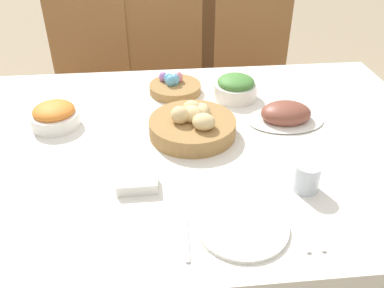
{
  "coord_description": "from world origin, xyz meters",
  "views": [
    {
      "loc": [
        -0.1,
        -1.13,
        1.49
      ],
      "look_at": [
        0.01,
        -0.09,
        0.8
      ],
      "focal_mm": 38.0,
      "sensor_mm": 36.0,
      "label": 1
    }
  ],
  "objects_px": {
    "fork": "(186,231)",
    "spoon": "(309,222)",
    "chair_far_left": "(90,90)",
    "knife": "(297,223)",
    "drinking_cup": "(306,177)",
    "sideboard": "(174,38)",
    "bread_basket": "(193,125)",
    "dinner_plate": "(242,226)",
    "chair_far_center": "(167,87)",
    "egg_basket": "(175,87)",
    "chair_far_right": "(254,83)",
    "ham_platter": "(286,115)",
    "carrot_bowl": "(55,116)",
    "butter_dish": "(137,183)",
    "green_salad_bowl": "(236,88)"
  },
  "relations": [
    {
      "from": "knife",
      "to": "carrot_bowl",
      "type": "bearing_deg",
      "value": 143.18
    },
    {
      "from": "chair_far_right",
      "to": "sideboard",
      "type": "height_order",
      "value": "chair_far_right"
    },
    {
      "from": "butter_dish",
      "to": "chair_far_left",
      "type": "bearing_deg",
      "value": 104.24
    },
    {
      "from": "drinking_cup",
      "to": "sideboard",
      "type": "bearing_deg",
      "value": 96.01
    },
    {
      "from": "dinner_plate",
      "to": "egg_basket",
      "type": "bearing_deg",
      "value": 98.73
    },
    {
      "from": "chair_far_right",
      "to": "bread_basket",
      "type": "height_order",
      "value": "chair_far_right"
    },
    {
      "from": "knife",
      "to": "drinking_cup",
      "type": "distance_m",
      "value": 0.15
    },
    {
      "from": "green_salad_bowl",
      "to": "dinner_plate",
      "type": "height_order",
      "value": "green_salad_bowl"
    },
    {
      "from": "bread_basket",
      "to": "chair_far_center",
      "type": "bearing_deg",
      "value": 93.31
    },
    {
      "from": "chair_far_center",
      "to": "dinner_plate",
      "type": "height_order",
      "value": "chair_far_center"
    },
    {
      "from": "chair_far_right",
      "to": "ham_platter",
      "type": "distance_m",
      "value": 0.86
    },
    {
      "from": "chair_far_left",
      "to": "spoon",
      "type": "xyz_separation_m",
      "value": [
        0.72,
        -1.32,
        0.24
      ]
    },
    {
      "from": "chair_far_right",
      "to": "egg_basket",
      "type": "xyz_separation_m",
      "value": [
        -0.47,
        -0.55,
        0.26
      ]
    },
    {
      "from": "butter_dish",
      "to": "drinking_cup",
      "type": "bearing_deg",
      "value": -6.07
    },
    {
      "from": "dinner_plate",
      "to": "drinking_cup",
      "type": "relative_size",
      "value": 2.82
    },
    {
      "from": "chair_far_center",
      "to": "butter_dish",
      "type": "xyz_separation_m",
      "value": [
        -0.13,
        -1.14,
        0.25
      ]
    },
    {
      "from": "sideboard",
      "to": "bread_basket",
      "type": "height_order",
      "value": "sideboard"
    },
    {
      "from": "dinner_plate",
      "to": "spoon",
      "type": "relative_size",
      "value": 1.18
    },
    {
      "from": "chair_far_center",
      "to": "green_salad_bowl",
      "type": "relative_size",
      "value": 5.87
    },
    {
      "from": "chair_far_center",
      "to": "ham_platter",
      "type": "xyz_separation_m",
      "value": [
        0.39,
        -0.82,
        0.26
      ]
    },
    {
      "from": "knife",
      "to": "drinking_cup",
      "type": "xyz_separation_m",
      "value": [
        0.06,
        0.13,
        0.04
      ]
    },
    {
      "from": "egg_basket",
      "to": "dinner_plate",
      "type": "xyz_separation_m",
      "value": [
        0.12,
        -0.77,
        -0.02
      ]
    },
    {
      "from": "carrot_bowl",
      "to": "dinner_plate",
      "type": "xyz_separation_m",
      "value": [
        0.55,
        -0.55,
        -0.03
      ]
    },
    {
      "from": "chair_far_left",
      "to": "knife",
      "type": "xyz_separation_m",
      "value": [
        0.69,
        -1.32,
        0.24
      ]
    },
    {
      "from": "ham_platter",
      "to": "knife",
      "type": "relative_size",
      "value": 1.39
    },
    {
      "from": "egg_basket",
      "to": "fork",
      "type": "xyz_separation_m",
      "value": [
        -0.02,
        -0.77,
        -0.02
      ]
    },
    {
      "from": "fork",
      "to": "spoon",
      "type": "relative_size",
      "value": 1.0
    },
    {
      "from": "chair_far_right",
      "to": "drinking_cup",
      "type": "relative_size",
      "value": 11.95
    },
    {
      "from": "ham_platter",
      "to": "spoon",
      "type": "xyz_separation_m",
      "value": [
        -0.09,
        -0.5,
        -0.02
      ]
    },
    {
      "from": "fork",
      "to": "knife",
      "type": "relative_size",
      "value": 1.0
    },
    {
      "from": "sideboard",
      "to": "chair_far_center",
      "type": "bearing_deg",
      "value": -95.65
    },
    {
      "from": "sideboard",
      "to": "knife",
      "type": "height_order",
      "value": "sideboard"
    },
    {
      "from": "bread_basket",
      "to": "chair_far_right",
      "type": "bearing_deg",
      "value": 63.61
    },
    {
      "from": "knife",
      "to": "spoon",
      "type": "height_order",
      "value": "same"
    },
    {
      "from": "ham_platter",
      "to": "egg_basket",
      "type": "bearing_deg",
      "value": 144.34
    },
    {
      "from": "bread_basket",
      "to": "spoon",
      "type": "height_order",
      "value": "bread_basket"
    },
    {
      "from": "fork",
      "to": "knife",
      "type": "height_order",
      "value": "same"
    },
    {
      "from": "sideboard",
      "to": "bread_basket",
      "type": "xyz_separation_m",
      "value": [
        -0.05,
        -1.89,
        0.35
      ]
    },
    {
      "from": "chair_far_center",
      "to": "butter_dish",
      "type": "height_order",
      "value": "chair_far_center"
    },
    {
      "from": "sideboard",
      "to": "knife",
      "type": "relative_size",
      "value": 6.49
    },
    {
      "from": "bread_basket",
      "to": "dinner_plate",
      "type": "bearing_deg",
      "value": -80.03
    },
    {
      "from": "egg_basket",
      "to": "drinking_cup",
      "type": "xyz_separation_m",
      "value": [
        0.32,
        -0.64,
        0.02
      ]
    },
    {
      "from": "green_salad_bowl",
      "to": "spoon",
      "type": "bearing_deg",
      "value": -85.36
    },
    {
      "from": "ham_platter",
      "to": "sideboard",
      "type": "bearing_deg",
      "value": 98.87
    },
    {
      "from": "sideboard",
      "to": "fork",
      "type": "relative_size",
      "value": 6.49
    },
    {
      "from": "sideboard",
      "to": "drinking_cup",
      "type": "bearing_deg",
      "value": -83.99
    },
    {
      "from": "carrot_bowl",
      "to": "drinking_cup",
      "type": "relative_size",
      "value": 2.04
    },
    {
      "from": "chair_far_left",
      "to": "dinner_plate",
      "type": "height_order",
      "value": "chair_far_left"
    },
    {
      "from": "ham_platter",
      "to": "chair_far_center",
      "type": "bearing_deg",
      "value": 115.33
    },
    {
      "from": "sideboard",
      "to": "chair_far_right",
      "type": "bearing_deg",
      "value": -69.3
    }
  ]
}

